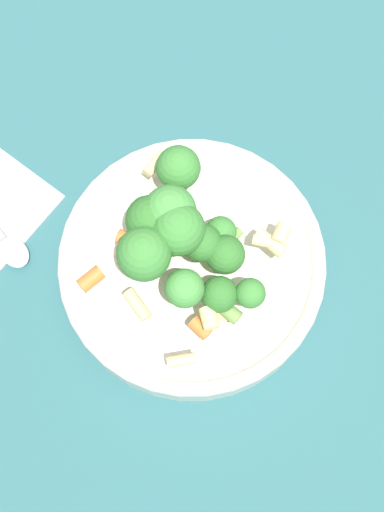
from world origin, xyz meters
The scene contains 3 objects.
ground_plane centered at (0.00, 0.00, 0.00)m, with size 3.00×3.00×0.00m, color #2D6066.
bowl centered at (0.00, 0.00, 0.03)m, with size 0.25×0.25×0.05m.
pasta_salad centered at (0.00, -0.01, 0.09)m, with size 0.17×0.17×0.08m.
Camera 1 is at (0.15, 0.12, 0.68)m, focal length 50.00 mm.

